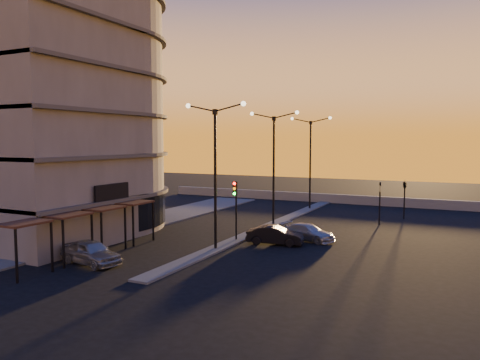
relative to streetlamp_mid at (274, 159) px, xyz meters
The scene contains 14 objects.
ground 11.46m from the streetlamp_mid, 90.00° to the right, with size 120.00×120.00×0.00m, color black.
sidewalk_west 13.30m from the streetlamp_mid, 150.26° to the right, with size 5.00×40.00×0.12m, color #50504E.
median 5.53m from the streetlamp_mid, 90.00° to the left, with size 1.20×36.00×0.12m, color #50504E.
parapet 16.91m from the streetlamp_mid, 82.87° to the left, with size 44.00×0.50×1.00m, color slate.
building 18.31m from the streetlamp_mid, 144.54° to the right, with size 14.35×17.08×25.00m.
streetlamp_near 10.00m from the streetlamp_mid, 90.00° to the right, with size 4.32×0.32×9.51m.
streetlamp_mid is the anchor object (origin of this frame).
streetlamp_far 10.00m from the streetlamp_mid, 90.00° to the left, with size 4.32×0.32×9.51m.
traffic_light_main 7.62m from the streetlamp_mid, 90.00° to the right, with size 0.28×0.44×4.25m.
signal_east_a 9.67m from the streetlamp_mid, 26.57° to the left, with size 0.13×0.16×3.60m.
signal_east_b 12.67m from the streetlamp_mid, 40.10° to the left, with size 0.42×1.99×3.60m.
car_hatchback 17.61m from the streetlamp_mid, 106.17° to the right, with size 1.66×4.12×1.40m, color #929598.
car_sedan 8.92m from the streetlamp_mid, 67.03° to the right, with size 1.35×3.86×1.27m, color black.
car_wagon 8.17m from the streetlamp_mid, 45.85° to the right, with size 1.64×4.03×1.17m, color #A6A9AE.
Camera 1 is at (14.57, -26.16, 7.08)m, focal length 35.00 mm.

